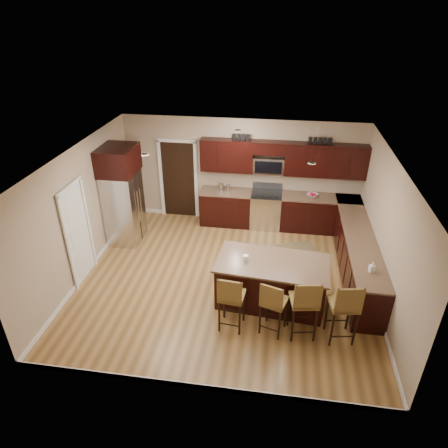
% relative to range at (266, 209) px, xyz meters
% --- Properties ---
extents(floor, '(6.00, 6.00, 0.00)m').
position_rel_range_xyz_m(floor, '(-0.68, -2.45, -0.47)').
color(floor, olive).
rests_on(floor, ground).
extents(ceiling, '(6.00, 6.00, 0.00)m').
position_rel_range_xyz_m(ceiling, '(-0.68, -2.45, 2.23)').
color(ceiling, silver).
rests_on(ceiling, wall_back).
extents(wall_back, '(6.00, 0.00, 6.00)m').
position_rel_range_xyz_m(wall_back, '(-0.68, 0.30, 0.88)').
color(wall_back, tan).
rests_on(wall_back, floor).
extents(wall_left, '(0.00, 5.50, 5.50)m').
position_rel_range_xyz_m(wall_left, '(-3.68, -2.45, 0.88)').
color(wall_left, tan).
rests_on(wall_left, floor).
extents(wall_right, '(0.00, 5.50, 5.50)m').
position_rel_range_xyz_m(wall_right, '(2.32, -2.45, 0.88)').
color(wall_right, tan).
rests_on(wall_right, floor).
extents(base_cabinets, '(4.02, 3.96, 0.92)m').
position_rel_range_xyz_m(base_cabinets, '(1.22, -1.01, -0.01)').
color(base_cabinets, black).
rests_on(base_cabinets, floor).
extents(upper_cabinets, '(4.00, 0.33, 0.80)m').
position_rel_range_xyz_m(upper_cabinets, '(0.36, 0.13, 1.37)').
color(upper_cabinets, black).
rests_on(upper_cabinets, wall_back).
extents(range, '(0.76, 0.64, 1.11)m').
position_rel_range_xyz_m(range, '(0.00, 0.00, 0.00)').
color(range, silver).
rests_on(range, floor).
extents(microwave, '(0.76, 0.31, 0.40)m').
position_rel_range_xyz_m(microwave, '(0.00, 0.15, 1.15)').
color(microwave, silver).
rests_on(microwave, upper_cabinets).
extents(doorway, '(0.85, 0.03, 2.06)m').
position_rel_range_xyz_m(doorway, '(-2.33, 0.28, 0.56)').
color(doorway, black).
rests_on(doorway, floor).
extents(pantry_door, '(0.03, 0.80, 2.04)m').
position_rel_range_xyz_m(pantry_door, '(-3.66, -2.75, 0.55)').
color(pantry_door, white).
rests_on(pantry_door, floor).
extents(letter_decor, '(2.20, 0.03, 0.15)m').
position_rel_range_xyz_m(letter_decor, '(0.22, 0.13, 1.82)').
color(letter_decor, black).
rests_on(letter_decor, upper_cabinets).
extents(island, '(2.17, 1.28, 0.92)m').
position_rel_range_xyz_m(island, '(0.27, -3.00, -0.04)').
color(island, black).
rests_on(island, floor).
extents(stool_left, '(0.46, 0.46, 1.14)m').
position_rel_range_xyz_m(stool_left, '(-0.39, -3.85, 0.24)').
color(stool_left, olive).
rests_on(stool_left, floor).
extents(stool_mid, '(0.51, 0.51, 1.09)m').
position_rel_range_xyz_m(stool_mid, '(0.33, -3.84, 0.21)').
color(stool_mid, olive).
rests_on(stool_mid, floor).
extents(stool_right, '(0.52, 0.52, 1.21)m').
position_rel_range_xyz_m(stool_right, '(0.85, -3.85, 0.28)').
color(stool_right, olive).
rests_on(stool_right, floor).
extents(refrigerator, '(0.79, 0.93, 2.35)m').
position_rel_range_xyz_m(refrigerator, '(-3.30, -1.17, 0.74)').
color(refrigerator, silver).
rests_on(refrigerator, floor).
extents(floor_mat, '(1.20, 1.01, 0.01)m').
position_rel_range_xyz_m(floor_mat, '(0.77, -1.09, -0.47)').
color(floor_mat, brown).
rests_on(floor_mat, floor).
extents(fruit_bowl, '(0.35, 0.35, 0.07)m').
position_rel_range_xyz_m(fruit_bowl, '(1.12, -0.00, 0.48)').
color(fruit_bowl, silver).
rests_on(fruit_bowl, base_cabinets).
extents(soap_bottle, '(0.11, 0.11, 0.20)m').
position_rel_range_xyz_m(soap_bottle, '(2.02, -3.04, 0.55)').
color(soap_bottle, '#B2B2B2').
rests_on(soap_bottle, base_cabinets).
extents(canister_tall, '(0.12, 0.12, 0.20)m').
position_rel_range_xyz_m(canister_tall, '(-1.16, -0.00, 0.55)').
color(canister_tall, silver).
rests_on(canister_tall, base_cabinets).
extents(canister_short, '(0.11, 0.11, 0.18)m').
position_rel_range_xyz_m(canister_short, '(-0.97, -0.00, 0.54)').
color(canister_short, silver).
rests_on(canister_short, base_cabinets).
extents(island_jar, '(0.10, 0.10, 0.10)m').
position_rel_range_xyz_m(island_jar, '(-0.23, -3.00, 0.50)').
color(island_jar, white).
rests_on(island_jar, island).
extents(stool_extra, '(0.52, 0.52, 1.21)m').
position_rel_range_xyz_m(stool_extra, '(1.50, -3.85, 0.28)').
color(stool_extra, olive).
rests_on(stool_extra, floor).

